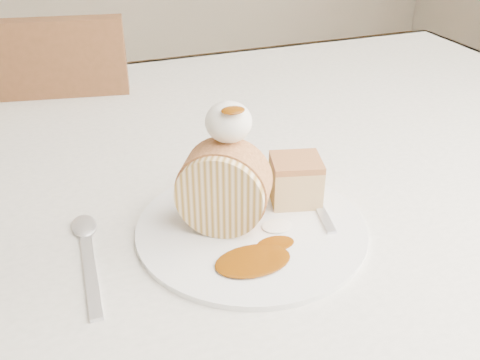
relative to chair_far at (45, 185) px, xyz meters
name	(u,v)px	position (x,y,z in m)	size (l,w,h in m)	color
table	(222,203)	(0.27, -0.43, 0.15)	(1.40, 0.90, 0.75)	white
chair_far	(45,185)	(0.00, 0.00, 0.00)	(0.49, 0.49, 0.89)	brown
plate	(251,228)	(0.24, -0.63, 0.25)	(0.26, 0.26, 0.01)	white
roulade_slice	(223,189)	(0.21, -0.62, 0.30)	(0.10, 0.10, 0.05)	beige
cake_chunk	(295,183)	(0.30, -0.60, 0.28)	(0.06, 0.05, 0.05)	#C57F4A
whipped_cream	(229,122)	(0.22, -0.60, 0.37)	(0.05, 0.05, 0.04)	white
caramel_drizzle	(233,105)	(0.22, -0.61, 0.39)	(0.03, 0.02, 0.01)	#6A3204
caramel_pool	(253,261)	(0.21, -0.69, 0.25)	(0.08, 0.05, 0.00)	#6A3204
fork	(318,206)	(0.32, -0.62, 0.25)	(0.02, 0.15, 0.00)	silver
spoon	(91,275)	(0.06, -0.64, 0.25)	(0.02, 0.16, 0.00)	silver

